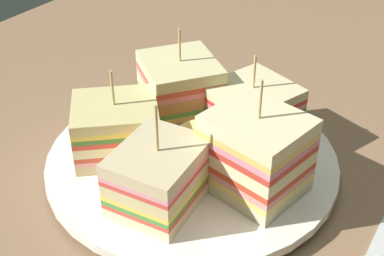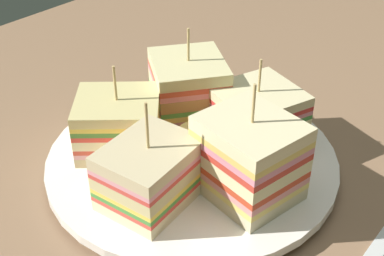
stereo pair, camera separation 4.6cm
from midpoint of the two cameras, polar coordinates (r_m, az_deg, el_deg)
name	(u,v)px [view 2 (the right image)]	position (r cm, az deg, el deg)	size (l,w,h in cm)	color
ground_plane	(192,176)	(49.75, 2.68, -5.28)	(109.44, 85.81, 1.80)	#866448
plate	(192,160)	(48.61, 2.74, -3.62)	(26.58, 26.58, 1.54)	white
sandwich_wedge_0	(119,124)	(48.04, -5.17, 0.38)	(9.88, 9.97, 8.42)	#D1B882
sandwich_wedge_1	(150,174)	(41.95, -1.40, -5.10)	(8.12, 6.76, 9.27)	beige
sandwich_wedge_2	(249,158)	(42.65, 9.32, -3.38)	(7.78, 8.62, 10.31)	beige
sandwich_wedge_3	(256,114)	(50.02, 9.63, 1.38)	(9.45, 9.10, 8.20)	beige
sandwich_wedge_4	(189,89)	(52.18, 2.18, 4.18)	(10.02, 10.15, 9.53)	beige
chip_pile	(181,145)	(47.06, 1.63, -1.99)	(7.11, 7.79, 2.94)	#DDC665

